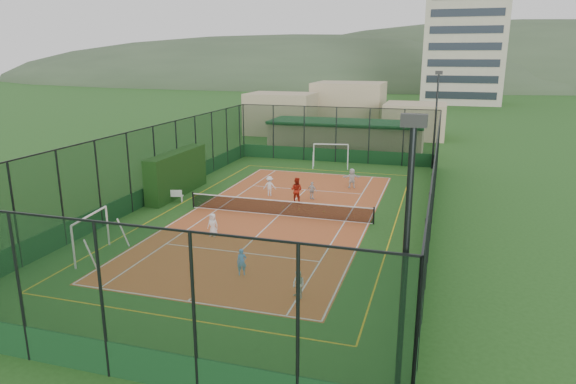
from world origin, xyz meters
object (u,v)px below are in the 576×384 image
object	(u,v)px
futsal_goal_far	(331,156)
child_near_mid	(242,262)
apartment_tower	(465,26)
child_far_left	(270,186)
floodlight_se	(404,282)
coach	(296,190)
child_near_left	(213,225)
white_bench	(172,195)
clubhouse	(346,137)
child_near_right	(298,285)
child_far_back	(352,178)
child_far_right	(312,191)
futsal_goal_near	(91,236)
floodlight_ne	(435,121)

from	to	relation	value
futsal_goal_far	child_near_mid	distance (m)	23.64
apartment_tower	child_far_left	distance (m)	80.41
floodlight_se	coach	distance (m)	21.61
child_near_left	child_far_left	distance (m)	8.66
white_bench	futsal_goal_far	xyz separation A→B (m)	(7.83, 13.95, 0.56)
clubhouse	child_near_left	size ratio (longest dim) A/B	12.06
clubhouse	child_near_right	world-z (taller)	clubhouse
child_near_left	child_near_right	distance (m)	8.63
child_near_right	coach	bearing A→B (deg)	135.28
child_near_left	child_far_left	xyz separation A→B (m)	(0.30, 8.66, 0.06)
child_far_left	child_far_back	world-z (taller)	child_far_back
child_near_mid	coach	xyz separation A→B (m)	(-0.86, 11.90, 0.25)
apartment_tower	child_far_right	bearing A→B (deg)	-97.99
apartment_tower	child_far_back	world-z (taller)	apartment_tower
apartment_tower	child_far_back	xyz separation A→B (m)	(-8.90, -74.05, -14.25)
child_near_right	child_far_right	world-z (taller)	child_far_right
clubhouse	child_near_mid	distance (m)	30.87
child_far_back	coach	world-z (taller)	coach
child_near_right	child_far_right	size ratio (longest dim) A/B	0.95
white_bench	futsal_goal_near	bearing A→B (deg)	-98.80
clubhouse	child_far_back	xyz separation A→B (m)	(3.10, -14.05, -0.83)
white_bench	coach	bearing A→B (deg)	0.16
floodlight_ne	child_far_back	bearing A→B (deg)	-122.45
white_bench	child_near_left	bearing A→B (deg)	-59.63
clubhouse	child_near_left	bearing A→B (deg)	-94.93
child_near_mid	coach	world-z (taller)	coach
futsal_goal_near	child_far_left	world-z (taller)	futsal_goal_near
floodlight_se	child_far_back	size ratio (longest dim) A/B	5.60
apartment_tower	futsal_goal_far	size ratio (longest dim) A/B	9.72
apartment_tower	white_bench	distance (m)	84.82
futsal_goal_near	coach	xyz separation A→B (m)	(6.93, 11.96, -0.18)
clubhouse	child_near_right	distance (m)	32.57
child_far_left	coach	bearing A→B (deg)	145.04
coach	floodlight_ne	bearing A→B (deg)	-115.09
child_far_back	white_bench	bearing A→B (deg)	14.67
clubhouse	child_far_back	size ratio (longest dim) A/B	10.32
child_near_left	coach	xyz separation A→B (m)	(2.54, 7.61, 0.22)
floodlight_ne	coach	size ratio (longest dim) A/B	4.85
futsal_goal_far	child_near_right	xyz separation A→B (m)	(4.12, -25.07, -0.41)
floodlight_ne	futsal_goal_near	bearing A→B (deg)	-120.93
clubhouse	child_far_left	world-z (taller)	clubhouse
apartment_tower	child_near_mid	xyz separation A→B (m)	(-10.89, -90.84, -14.39)
clubhouse	child_near_mid	xyz separation A→B (m)	(1.11, -30.84, -0.96)
floodlight_ne	white_bench	world-z (taller)	floodlight_ne
child_far_left	floodlight_se	bearing A→B (deg)	107.31
futsal_goal_far	child_near_left	bearing A→B (deg)	-107.41
child_far_back	child_near_left	bearing A→B (deg)	48.15
futsal_goal_far	child_far_back	distance (m)	7.49
child_near_mid	child_near_left	bearing A→B (deg)	103.47
floodlight_se	child_far_left	size ratio (longest dim) A/B	5.94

